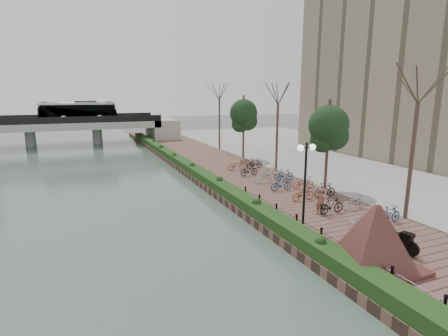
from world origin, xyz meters
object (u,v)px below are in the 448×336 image
pedestrian (320,201)px  granite_monument (375,236)px  motorcycle (395,238)px  lamppost (306,168)px

pedestrian → granite_monument: bearing=88.3°
granite_monument → pedestrian: granite_monument is taller
granite_monument → motorcycle: 2.33m
granite_monument → lamppost: lamppost is taller
pedestrian → lamppost: bearing=54.5°
granite_monument → lamppost: 4.68m
motorcycle → pedestrian: 5.35m
lamppost → motorcycle: lamppost is taller
lamppost → motorcycle: (2.46, -3.44, -2.74)m
granite_monument → motorcycle: granite_monument is taller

